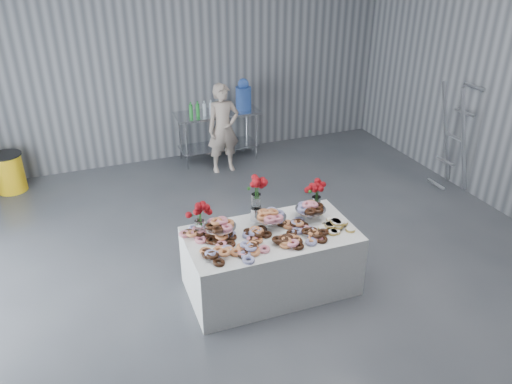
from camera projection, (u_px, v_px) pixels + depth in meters
ground at (274, 302)px, 5.67m from camera, size 9.00×9.00×0.00m
room_walls at (247, 71)px, 4.42m from camera, size 8.04×9.04×4.02m
display_table at (271, 261)px, 5.73m from camera, size 1.92×1.04×0.75m
prep_table at (218, 127)px, 8.99m from camera, size 1.50×0.60×0.90m
donut_mounds at (273, 232)px, 5.50m from camera, size 1.82×0.83×0.09m
cake_stand_left at (220, 225)px, 5.45m from camera, size 0.36×0.36×0.17m
cake_stand_mid at (271, 215)px, 5.64m from camera, size 0.36×0.36×0.17m
cake_stand_right at (311, 208)px, 5.79m from camera, size 0.36×0.36×0.17m
danish_pile at (338, 223)px, 5.64m from camera, size 0.48×0.48×0.11m
bouquet_left at (199, 211)px, 5.40m from camera, size 0.26×0.26×0.42m
bouquet_right at (317, 188)px, 5.89m from camera, size 0.26×0.26×0.42m
bouquet_center at (256, 190)px, 5.66m from camera, size 0.26×0.26×0.57m
water_jug at (243, 95)px, 8.90m from camera, size 0.28×0.28×0.55m
drink_bottles at (201, 108)px, 8.61m from camera, size 0.54×0.08×0.27m
person at (223, 129)px, 8.48m from camera, size 0.57×0.38×1.54m
trash_barrel at (9, 173)px, 7.98m from camera, size 0.49×0.49×0.63m
stepladder at (454, 137)px, 7.80m from camera, size 0.68×0.45×1.78m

